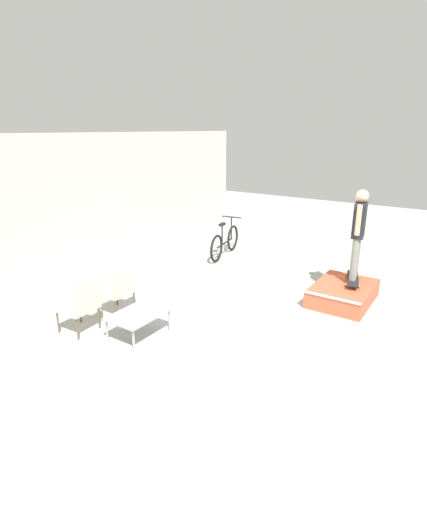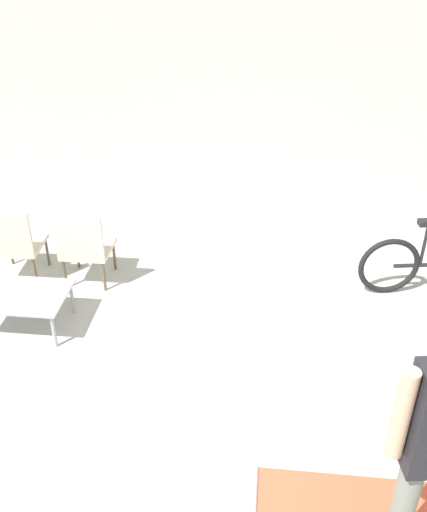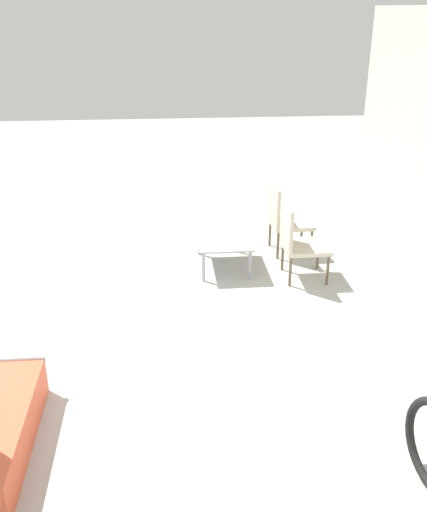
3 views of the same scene
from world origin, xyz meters
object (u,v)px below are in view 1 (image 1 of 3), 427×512
Objects in this scene: patio_chair_left at (81,303)px; skateboard_on_ramp at (353,279)px; person_skater at (359,228)px; patio_chair_right at (119,287)px; skate_ramp_box at (343,293)px; coffee_table at (139,316)px; bicycle at (225,242)px.

skateboard_on_ramp is at bearing 136.37° from patio_chair_left.
person_skater is at bearing 164.33° from skateboard_on_ramp.
patio_chair_right is (-2.88, 3.16, -0.89)m from person_skater.
skate_ramp_box is 3.80m from coffee_table.
skateboard_on_ramp is 0.98m from person_skater.
skateboard_on_ramp is at bearing 132.34° from patio_chair_right.
patio_chair_left is 1.00× the size of patio_chair_right.
patio_chair_right is at bearing 177.09° from patio_chair_left.
patio_chair_left is at bearing 0.00° from patio_chair_right.
coffee_table is 0.98× the size of patio_chair_left.
coffee_table is (-3.28, 2.33, -0.06)m from skateboard_on_ramp.
skateboard_on_ramp is at bearing -9.04° from person_skater.
skateboard_on_ramp is 0.99× the size of coffee_table.
person_skater is 4.92m from patio_chair_left.
coffee_table is at bearing 135.55° from person_skater.
skate_ramp_box is 1.60× the size of skateboard_on_ramp.
patio_chair_left is 0.79m from patio_chair_right.
skate_ramp_box is 1.24m from person_skater.
coffee_table is at bearing 64.42° from patio_chair_right.
bicycle is (0.94, 3.42, -1.03)m from person_skater.
skate_ramp_box is at bearing -118.75° from bicycle.
patio_chair_right is (-2.67, 3.06, 0.33)m from skate_ramp_box.
skateboard_on_ramp is 4.02m from coffee_table.
patio_chair_right is (0.79, -0.00, 0.00)m from patio_chair_left.
person_skater is (0.21, -0.10, 1.22)m from skate_ramp_box.
coffee_table is at bearing 143.94° from skate_ramp_box.
person_skater is 1.80× the size of patio_chair_left.
bicycle is (0.94, 3.42, -0.05)m from skateboard_on_ramp.
bicycle is at bearing 58.95° from skateboard_on_ramp.
coffee_table is at bearing 112.41° from patio_chair_left.
person_skater is 1.84× the size of coffee_table.
coffee_table is 4.35m from bicycle.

